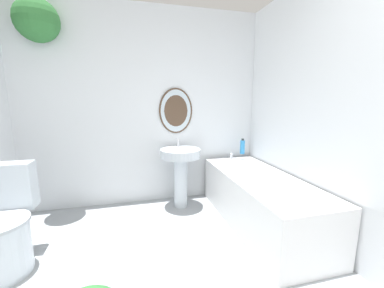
{
  "coord_description": "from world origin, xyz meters",
  "views": [
    {
      "loc": [
        -0.17,
        -0.29,
        1.29
      ],
      "look_at": [
        0.33,
        1.66,
        0.92
      ],
      "focal_mm": 22.0,
      "sensor_mm": 36.0,
      "label": 1
    }
  ],
  "objects_px": {
    "bathtub": "(259,199)",
    "shampoo_bottle": "(242,147)",
    "toilet": "(3,232)",
    "pedestal_sink": "(180,166)"
  },
  "relations": [
    {
      "from": "shampoo_bottle",
      "to": "toilet",
      "type": "bearing_deg",
      "value": -161.15
    },
    {
      "from": "pedestal_sink",
      "to": "shampoo_bottle",
      "type": "height_order",
      "value": "pedestal_sink"
    },
    {
      "from": "pedestal_sink",
      "to": "toilet",
      "type": "bearing_deg",
      "value": -154.38
    },
    {
      "from": "bathtub",
      "to": "shampoo_bottle",
      "type": "height_order",
      "value": "shampoo_bottle"
    },
    {
      "from": "toilet",
      "to": "pedestal_sink",
      "type": "bearing_deg",
      "value": 25.62
    },
    {
      "from": "toilet",
      "to": "pedestal_sink",
      "type": "xyz_separation_m",
      "value": [
        1.54,
        0.74,
        0.21
      ]
    },
    {
      "from": "toilet",
      "to": "shampoo_bottle",
      "type": "bearing_deg",
      "value": 18.85
    },
    {
      "from": "pedestal_sink",
      "to": "bathtub",
      "type": "distance_m",
      "value": 0.97
    },
    {
      "from": "shampoo_bottle",
      "to": "pedestal_sink",
      "type": "bearing_deg",
      "value": -174.87
    },
    {
      "from": "pedestal_sink",
      "to": "bathtub",
      "type": "relative_size",
      "value": 0.49
    }
  ]
}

